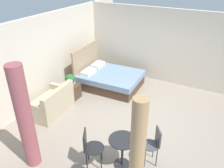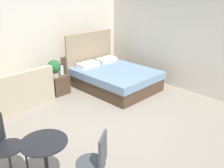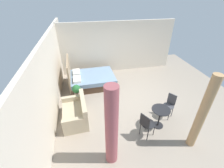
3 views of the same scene
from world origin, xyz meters
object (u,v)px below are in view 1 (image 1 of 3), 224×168
(potted_plant, at_px, (70,80))
(couch, at_px, (51,104))
(vase, at_px, (73,80))
(balcony_table, at_px, (122,148))
(bed, at_px, (109,78))
(nightstand, at_px, (72,91))
(cafe_chair_near_window, at_px, (90,145))
(cafe_chair_near_couch, at_px, (154,143))

(potted_plant, bearing_deg, couch, 175.62)
(vase, relative_size, balcony_table, 0.30)
(bed, bearing_deg, nightstand, 153.05)
(bed, xyz_separation_m, vase, (-1.13, 0.65, 0.28))
(bed, bearing_deg, couch, 163.13)
(bed, bearing_deg, vase, 150.18)
(couch, relative_size, cafe_chair_near_window, 1.52)
(bed, bearing_deg, cafe_chair_near_window, -157.31)
(potted_plant, bearing_deg, cafe_chair_near_window, -134.71)
(potted_plant, relative_size, balcony_table, 0.59)
(nightstand, bearing_deg, cafe_chair_near_couch, -113.50)
(cafe_chair_near_window, bearing_deg, potted_plant, 45.29)
(nightstand, xyz_separation_m, cafe_chair_near_couch, (-1.38, -3.17, 0.32))
(cafe_chair_near_window, bearing_deg, balcony_table, -61.92)
(balcony_table, xyz_separation_m, cafe_chair_near_window, (-0.32, 0.59, 0.06))
(bed, height_order, balcony_table, bed)
(couch, height_order, nightstand, couch)
(bed, distance_m, balcony_table, 3.61)
(cafe_chair_near_couch, bearing_deg, potted_plant, 67.82)
(bed, relative_size, balcony_table, 2.96)
(nightstand, distance_m, cafe_chair_near_window, 2.92)
(vase, height_order, balcony_table, balcony_table)
(balcony_table, bearing_deg, cafe_chair_near_couch, -55.08)
(potted_plant, height_order, vase, potted_plant)
(balcony_table, height_order, cafe_chair_near_window, cafe_chair_near_window)
(nightstand, relative_size, vase, 2.15)
(potted_plant, relative_size, vase, 1.94)
(vase, bearing_deg, nightstand, -174.15)
(cafe_chair_near_couch, bearing_deg, cafe_chair_near_window, 121.47)
(nightstand, bearing_deg, couch, 178.20)
(bed, xyz_separation_m, balcony_table, (-3.01, -1.99, 0.19))
(nightstand, relative_size, potted_plant, 1.11)
(nightstand, distance_m, cafe_chair_near_couch, 3.47)
(bed, height_order, vase, bed)
(nightstand, distance_m, balcony_table, 3.17)
(potted_plant, relative_size, cafe_chair_near_couch, 0.47)
(nightstand, height_order, balcony_table, balcony_table)
(nightstand, height_order, cafe_chair_near_window, cafe_chair_near_window)
(balcony_table, bearing_deg, nightstand, 56.19)
(couch, relative_size, potted_plant, 3.24)
(couch, height_order, cafe_chair_near_window, cafe_chair_near_window)
(nightstand, relative_size, cafe_chair_near_couch, 0.52)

